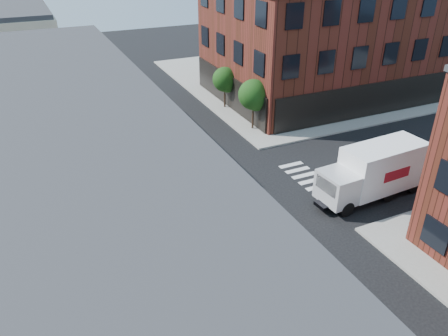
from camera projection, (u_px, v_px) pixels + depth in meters
name	position (u px, v px, depth m)	size (l,w,h in m)	color
ground	(223.00, 203.00, 28.83)	(120.00, 120.00, 0.00)	black
sidewalk_ne	(308.00, 78.00, 53.26)	(30.00, 30.00, 0.15)	gray
building_ne	(336.00, 37.00, 46.26)	(25.00, 16.00, 12.00)	#411A10
tree_near	(254.00, 96.00, 38.06)	(2.69, 2.69, 4.49)	black
tree_far	(225.00, 81.00, 42.99)	(2.43, 2.43, 4.07)	black
signal_pole	(149.00, 258.00, 19.67)	(1.29, 1.24, 4.60)	black
box_truck	(374.00, 171.00, 28.78)	(8.11, 2.86, 3.61)	white
traffic_cone	(208.00, 267.00, 22.82)	(0.52, 0.52, 0.79)	red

